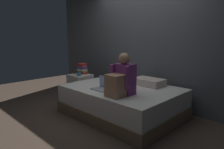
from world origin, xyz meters
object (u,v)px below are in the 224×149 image
pillow (149,82)px  mug (79,74)px  person_sitting (121,79)px  book_stack (82,69)px  bed (122,101)px  laptop (103,86)px  nightstand (80,87)px

pillow → mug: (-1.43, -0.55, 0.04)m
person_sitting → book_stack: (-1.59, 0.46, -0.07)m
bed → laptop: size_ratio=6.25×
person_sitting → bed: bearing=130.3°
bed → person_sitting: (0.33, -0.38, 0.51)m
book_stack → mug: bearing=-59.4°
person_sitting → book_stack: person_sitting is taller
bed → pillow: 0.61m
book_stack → nightstand: bearing=-125.2°
bed → person_sitting: size_ratio=3.05×
laptop → pillow: size_ratio=0.57×
mug → book_stack: bearing=120.6°
nightstand → bed: bearing=-1.1°
bed → nightstand: (-1.30, 0.02, 0.03)m
person_sitting → book_stack: size_ratio=2.61×
mug → person_sitting: bearing=-11.0°
person_sitting → laptop: person_sitting is taller
nightstand → laptop: laptop is taller
bed → nightstand: nightstand is taller
nightstand → laptop: bearing=-17.9°
laptop → book_stack: book_stack is taller
person_sitting → mug: (-1.50, 0.29, -0.15)m
pillow → book_stack: 1.58m
person_sitting → laptop: (-0.45, 0.03, -0.20)m
nightstand → book_stack: size_ratio=2.30×
bed → pillow: size_ratio=3.57×
pillow → nightstand: bearing=-164.7°
bed → nightstand: 1.30m
bed → laptop: laptop is taller
book_stack → mug: size_ratio=2.79×
person_sitting → pillow: (-0.07, 0.83, -0.19)m
bed → nightstand: size_ratio=3.47×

